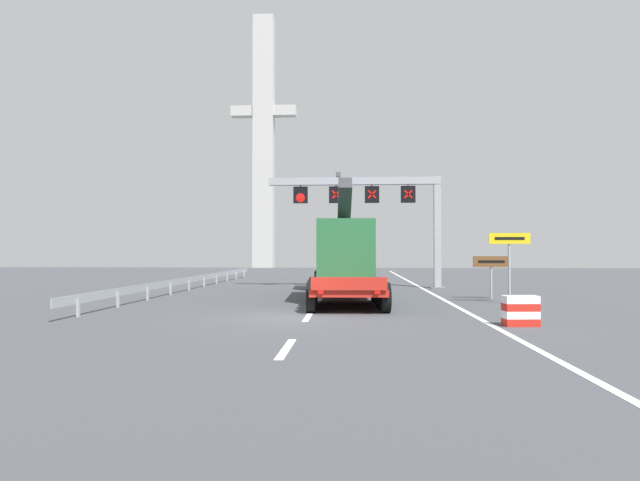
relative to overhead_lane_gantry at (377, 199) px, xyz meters
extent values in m
plane|color=#424449|center=(-3.53, -14.83, -5.38)|extent=(112.00, 112.00, 0.00)
cube|color=silver|center=(-2.99, -20.83, -5.38)|extent=(0.20, 2.60, 0.01)
cube|color=silver|center=(-2.99, -14.75, -5.38)|extent=(0.20, 2.60, 0.01)
cube|color=silver|center=(-2.99, -8.68, -5.38)|extent=(0.20, 2.60, 0.01)
cube|color=silver|center=(-2.99, -2.60, -5.38)|extent=(0.20, 2.60, 0.01)
cube|color=silver|center=(-2.99, 3.47, -5.38)|extent=(0.20, 2.60, 0.01)
cube|color=silver|center=(-2.99, 9.55, -5.38)|extent=(0.20, 2.60, 0.01)
cube|color=silver|center=(-2.99, 15.62, -5.38)|extent=(0.20, 2.60, 0.01)
cube|color=silver|center=(-2.99, 21.70, -5.38)|extent=(0.20, 2.60, 0.01)
cube|color=silver|center=(-2.99, 27.77, -5.38)|extent=(0.20, 2.60, 0.01)
cube|color=silver|center=(-2.99, 33.85, -5.38)|extent=(0.20, 2.60, 0.01)
cube|color=silver|center=(-2.99, 39.92, -5.38)|extent=(0.20, 2.60, 0.01)
cube|color=silver|center=(2.67, -2.83, -5.38)|extent=(0.20, 63.00, 0.01)
cube|color=#9EA0A5|center=(3.60, 0.00, -2.01)|extent=(0.40, 0.40, 6.74)
cube|color=slate|center=(3.60, 0.00, -5.34)|extent=(0.90, 0.90, 0.08)
cube|color=#9EA0A5|center=(-1.40, 0.00, 1.11)|extent=(10.41, 0.44, 0.44)
cube|color=#4C4C51|center=(-2.36, 0.00, 1.51)|extent=(0.28, 0.40, 0.28)
cube|color=black|center=(1.86, 0.00, 0.28)|extent=(0.87, 0.24, 1.00)
cube|color=#9EA0A5|center=(1.86, 0.00, 0.84)|extent=(0.08, 0.08, 0.16)
cube|color=red|center=(1.86, -0.13, 0.28)|extent=(0.54, 0.02, 0.54)
cube|color=red|center=(1.86, -0.13, 0.28)|extent=(0.54, 0.02, 0.54)
cube|color=black|center=(-0.32, 0.00, 0.28)|extent=(0.87, 0.24, 1.00)
cube|color=#9EA0A5|center=(-0.32, 0.00, 0.84)|extent=(0.08, 0.08, 0.16)
cube|color=red|center=(-0.32, -0.13, 0.28)|extent=(0.54, 0.02, 0.54)
cube|color=red|center=(-0.32, -0.13, 0.28)|extent=(0.54, 0.02, 0.54)
cube|color=black|center=(-2.49, 0.00, 0.28)|extent=(0.87, 0.24, 1.00)
cube|color=#9EA0A5|center=(-2.49, 0.00, 0.84)|extent=(0.08, 0.08, 0.16)
cube|color=red|center=(-2.49, -0.13, 0.28)|extent=(0.54, 0.02, 0.54)
cube|color=red|center=(-2.49, -0.13, 0.28)|extent=(0.54, 0.02, 0.54)
cube|color=black|center=(-4.67, 0.00, 0.28)|extent=(0.87, 0.24, 1.00)
cube|color=#9EA0A5|center=(-4.67, 0.00, 0.84)|extent=(0.08, 0.08, 0.16)
cone|color=red|center=(-4.67, -0.13, 0.10)|extent=(0.55, 0.02, 0.55)
cube|color=red|center=(-1.86, -8.90, -4.65)|extent=(3.30, 10.52, 0.24)
cube|color=red|center=(-1.61, -14.18, -4.28)|extent=(2.66, 0.21, 0.44)
cylinder|color=black|center=(-2.99, -13.47, -4.83)|extent=(0.37, 1.11, 1.10)
cylinder|color=black|center=(-0.30, -13.33, -4.83)|extent=(0.37, 1.11, 1.10)
cylinder|color=black|center=(-3.04, -12.42, -4.83)|extent=(0.37, 1.11, 1.10)
cylinder|color=black|center=(-0.35, -12.29, -4.83)|extent=(0.37, 1.11, 1.10)
cylinder|color=black|center=(-3.09, -11.37, -4.83)|extent=(0.37, 1.11, 1.10)
cylinder|color=black|center=(-0.40, -11.24, -4.83)|extent=(0.37, 1.11, 1.10)
cylinder|color=black|center=(-3.15, -10.32, -4.83)|extent=(0.37, 1.11, 1.10)
cylinder|color=black|center=(-0.45, -10.19, -4.83)|extent=(0.37, 1.11, 1.10)
cylinder|color=black|center=(-3.20, -9.27, -4.83)|extent=(0.37, 1.11, 1.10)
cylinder|color=black|center=(-0.50, -9.14, -4.83)|extent=(0.37, 1.11, 1.10)
cube|color=#1E38AD|center=(-2.21, -1.81, -3.28)|extent=(2.73, 3.32, 3.10)
cube|color=black|center=(-2.21, -1.81, -2.58)|extent=(2.76, 3.34, 0.60)
cylinder|color=black|center=(-3.54, -1.00, -4.83)|extent=(0.39, 1.12, 1.10)
cylinder|color=black|center=(-0.96, -0.87, -4.83)|extent=(0.39, 1.12, 1.10)
cylinder|color=black|center=(-3.44, -2.99, -4.83)|extent=(0.39, 1.12, 1.10)
cylinder|color=black|center=(-0.87, -2.87, -4.83)|extent=(0.39, 1.12, 1.10)
cube|color=#236638|center=(-1.88, -8.51, -3.18)|extent=(2.66, 5.83, 2.70)
cube|color=#2D2D33|center=(-1.84, -9.36, -1.23)|extent=(0.70, 2.97, 2.29)
cube|color=red|center=(-2.58, -14.27, -4.58)|extent=(0.20, 0.07, 0.12)
cube|color=red|center=(-0.63, -14.17, -4.58)|extent=(0.20, 0.07, 0.12)
cylinder|color=#9EA0A5|center=(5.17, -9.52, -3.88)|extent=(0.10, 0.10, 3.00)
cube|color=yellow|center=(5.17, -9.58, -2.61)|extent=(1.73, 0.06, 0.46)
cube|color=black|center=(5.17, -9.61, -2.61)|extent=(1.24, 0.01, 0.12)
cylinder|color=#9EA0A5|center=(4.93, -7.38, -4.38)|extent=(0.10, 0.10, 2.00)
cube|color=brown|center=(4.93, -7.44, -3.64)|extent=(1.67, 0.06, 0.50)
cube|color=black|center=(4.93, -7.48, -3.64)|extent=(1.20, 0.01, 0.12)
cube|color=red|center=(3.51, -16.60, -5.27)|extent=(1.04, 0.59, 0.23)
cube|color=white|center=(3.51, -16.60, -5.04)|extent=(1.04, 0.59, 0.22)
cube|color=red|center=(3.51, -16.60, -4.82)|extent=(1.04, 0.59, 0.23)
cube|color=white|center=(3.51, -16.60, -4.59)|extent=(1.04, 0.59, 0.23)
cube|color=#999EA3|center=(-10.79, -1.20, -4.78)|extent=(0.04, 31.25, 0.32)
cube|color=#999EA3|center=(-10.73, -15.26, -5.08)|extent=(0.10, 0.10, 0.60)
cube|color=#999EA3|center=(-10.73, -12.14, -5.08)|extent=(0.10, 0.10, 0.60)
cube|color=#999EA3|center=(-10.73, -9.01, -5.08)|extent=(0.10, 0.10, 0.60)
cube|color=#999EA3|center=(-10.73, -5.89, -5.08)|extent=(0.10, 0.10, 0.60)
cube|color=#999EA3|center=(-10.73, -2.76, -5.08)|extent=(0.10, 0.10, 0.60)
cube|color=#999EA3|center=(-10.73, 0.36, -5.08)|extent=(0.10, 0.10, 0.60)
cube|color=#999EA3|center=(-10.73, 3.49, -5.08)|extent=(0.10, 0.10, 0.60)
cube|color=#999EA3|center=(-10.73, 6.61, -5.08)|extent=(0.10, 0.10, 0.60)
cube|color=#999EA3|center=(-10.73, 9.74, -5.08)|extent=(0.10, 0.10, 0.60)
cube|color=#999EA3|center=(-10.73, 12.86, -5.08)|extent=(0.10, 0.10, 0.60)
cube|color=#B7B7B2|center=(-13.81, 41.59, 12.06)|extent=(2.80, 2.00, 34.88)
cube|color=#B7B7B2|center=(-13.81, 41.59, 16.24)|extent=(9.00, 1.60, 1.40)
camera|label=1|loc=(-1.46, -33.21, -3.17)|focal=30.73mm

